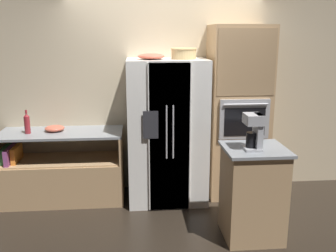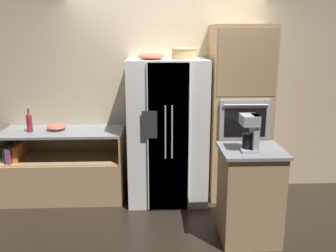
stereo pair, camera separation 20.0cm
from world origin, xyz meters
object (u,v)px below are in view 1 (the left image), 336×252
object	(u,v)px
mixing_bowl	(55,128)
coffee_maker	(255,130)
refrigerator	(167,131)
wall_oven	(238,113)
fruit_bowl	(151,56)
bottle_tall	(27,123)
wicker_basket	(184,53)

from	to	relation	value
mixing_bowl	coffee_maker	size ratio (longest dim) A/B	0.68
refrigerator	wall_oven	xyz separation A→B (m)	(0.92, 0.08, 0.20)
refrigerator	fruit_bowl	bearing A→B (deg)	-162.19
fruit_bowl	coffee_maker	xyz separation A→B (m)	(0.95, -1.02, -0.65)
refrigerator	mixing_bowl	xyz separation A→B (m)	(-1.40, 0.11, 0.04)
fruit_bowl	bottle_tall	xyz separation A→B (m)	(-1.51, 0.09, -0.80)
fruit_bowl	refrigerator	bearing A→B (deg)	17.81
wall_oven	fruit_bowl	distance (m)	1.33
bottle_tall	mixing_bowl	size ratio (longest dim) A/B	1.21
wall_oven	fruit_bowl	world-z (taller)	wall_oven
mixing_bowl	refrigerator	bearing A→B (deg)	-4.63
mixing_bowl	bottle_tall	bearing A→B (deg)	-163.99
wall_oven	bottle_tall	size ratio (longest dim) A/B	7.50
wicker_basket	mixing_bowl	xyz separation A→B (m)	(-1.59, 0.14, -0.92)
refrigerator	bottle_tall	size ratio (longest dim) A/B	6.12
fruit_bowl	mixing_bowl	world-z (taller)	fruit_bowl
wicker_basket	bottle_tall	xyz separation A→B (m)	(-1.90, 0.06, -0.83)
wicker_basket	coffee_maker	bearing A→B (deg)	-61.80
wall_oven	wicker_basket	size ratio (longest dim) A/B	7.06
refrigerator	bottle_tall	distance (m)	1.70
bottle_tall	mixing_bowl	bearing A→B (deg)	16.01
refrigerator	wall_oven	world-z (taller)	wall_oven
wicker_basket	fruit_bowl	distance (m)	0.39
fruit_bowl	wicker_basket	bearing A→B (deg)	4.65
wall_oven	coffee_maker	distance (m)	1.18
wall_oven	mixing_bowl	world-z (taller)	wall_oven
refrigerator	wall_oven	bearing A→B (deg)	5.22
refrigerator	wicker_basket	distance (m)	0.98
bottle_tall	mixing_bowl	distance (m)	0.33
coffee_maker	refrigerator	bearing A→B (deg)	125.21
refrigerator	wicker_basket	xyz separation A→B (m)	(0.20, -0.03, 0.96)
fruit_bowl	mixing_bowl	distance (m)	1.51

